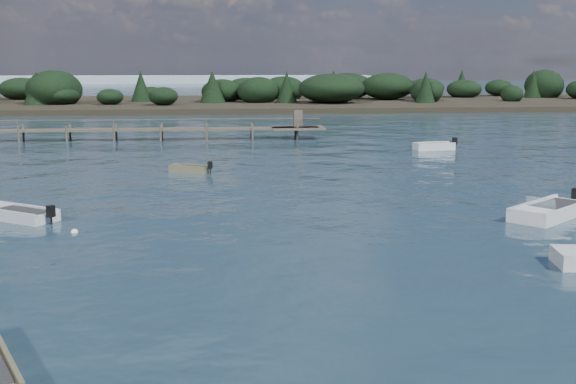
{
  "coord_description": "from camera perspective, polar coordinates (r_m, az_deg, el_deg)",
  "views": [
    {
      "loc": [
        -3.87,
        -20.53,
        7.31
      ],
      "look_at": [
        -0.38,
        14.0,
        1.0
      ],
      "focal_mm": 45.0,
      "sensor_mm": 36.0,
      "label": 1
    }
  ],
  "objects": [
    {
      "name": "buoy_c",
      "position": [
        32.59,
        -16.52,
        -3.09
      ],
      "size": [
        0.32,
        0.32,
        0.32
      ],
      "primitive_type": "sphere",
      "color": "white",
      "rests_on": "ground"
    },
    {
      "name": "ground",
      "position": [
        80.95,
        -3.02,
        5.11
      ],
      "size": [
        400.0,
        400.0,
        0.0
      ],
      "primitive_type": "plane",
      "color": "#152631",
      "rests_on": "ground"
    },
    {
      "name": "dinghy_mid_white_b",
      "position": [
        36.52,
        20.03,
        -1.59
      ],
      "size": [
        5.15,
        4.72,
        1.37
      ],
      "color": "silver",
      "rests_on": "ground"
    },
    {
      "name": "far_headland",
      "position": [
        124.06,
        7.76,
        7.74
      ],
      "size": [
        190.0,
        40.0,
        5.8
      ],
      "color": "black",
      "rests_on": "ground"
    },
    {
      "name": "dinghy_mid_grey",
      "position": [
        36.17,
        -20.58,
        -1.78
      ],
      "size": [
        4.17,
        3.57,
        1.11
      ],
      "color": "silver",
      "rests_on": "ground"
    },
    {
      "name": "tender_far_white",
      "position": [
        48.6,
        -7.77,
        1.73
      ],
      "size": [
        2.94,
        1.99,
        1.0
      ],
      "color": "#6E6849",
      "rests_on": "ground"
    },
    {
      "name": "tender_far_grey_b",
      "position": [
        61.61,
        11.45,
        3.45
      ],
      "size": [
        3.78,
        1.77,
        1.27
      ],
      "color": "silver",
      "rests_on": "ground"
    },
    {
      "name": "jetty",
      "position": [
        71.1,
        -20.37,
        4.55
      ],
      "size": [
        64.5,
        3.2,
        3.4
      ],
      "color": "brown",
      "rests_on": "ground"
    }
  ]
}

